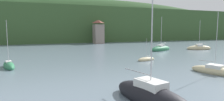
# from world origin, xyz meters

# --- Properties ---
(wooded_hillside) EXTENTS (352.00, 55.31, 40.38)m
(wooded_hillside) POSITION_xyz_m (13.46, 125.67, 7.18)
(wooded_hillside) COLOR #38562D
(wooded_hillside) RESTS_ON ground_plane
(shore_building_westcentral) EXTENTS (4.24, 5.06, 10.30)m
(shore_building_westcentral) POSITION_xyz_m (13.81, 88.20, 5.00)
(shore_building_westcentral) COLOR gray
(shore_building_westcentral) RESTS_ON ground_plane
(sailboat_mid_0) EXTENTS (2.77, 5.46, 7.89)m
(sailboat_mid_0) POSITION_xyz_m (-15.18, 41.17, 0.35)
(sailboat_mid_0) COLOR #2D754C
(sailboat_mid_0) RESTS_ON ground_plane
(sailboat_near_1) EXTENTS (4.32, 8.71, 12.00)m
(sailboat_near_1) POSITION_xyz_m (-2.06, 20.75, 0.56)
(sailboat_near_1) COLOR black
(sailboat_near_1) RESTS_ON ground_plane
(sailboat_far_2) EXTENTS (8.78, 5.66, 10.24)m
(sailboat_far_2) POSITION_xyz_m (22.43, 54.05, 0.50)
(sailboat_far_2) COLOR #2D754C
(sailboat_far_2) RESTS_ON ground_plane
(sailboat_far_3) EXTENTS (7.90, 4.20, 9.39)m
(sailboat_far_3) POSITION_xyz_m (34.82, 52.17, 0.48)
(sailboat_far_3) COLOR #CCBC8E
(sailboat_far_3) RESTS_ON ground_plane
(sailboat_near_5) EXTENTS (4.03, 6.97, 8.74)m
(sailboat_near_5) POSITION_xyz_m (11.94, 26.65, 0.38)
(sailboat_near_5) COLOR #CCBC8E
(sailboat_near_5) RESTS_ON ground_plane
(sailboat_mid_6) EXTENTS (4.31, 2.18, 4.63)m
(sailboat_mid_6) POSITION_xyz_m (9.00, 39.80, 0.22)
(sailboat_mid_6) COLOR #CCBC8E
(sailboat_mid_6) RESTS_ON ground_plane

